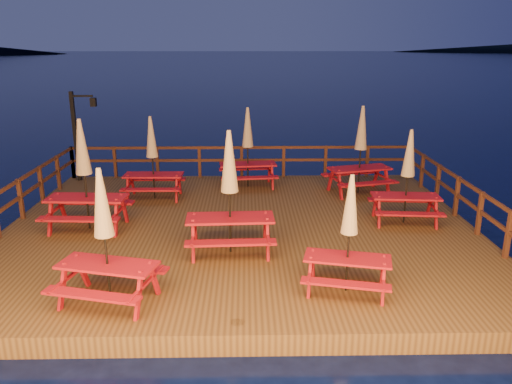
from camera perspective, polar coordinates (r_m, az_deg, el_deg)
ground at (r=13.04m, az=-1.78°, el=-5.54°), size 500.00×500.00×0.00m
deck at (r=12.97m, az=-1.79°, el=-4.73°), size 12.00×10.00×0.40m
deck_piles at (r=13.16m, az=-1.77°, el=-6.75°), size 11.44×9.44×1.40m
railing at (r=14.35m, az=-1.75°, el=1.48°), size 11.80×9.75×1.10m
lamp_post at (r=17.73m, az=-19.53°, el=6.91°), size 0.85×0.18×3.00m
picnic_table_0 at (r=12.98m, az=-19.04°, el=2.04°), size 2.04×1.71×2.80m
picnic_table_1 at (r=10.89m, az=-3.03°, el=0.14°), size 2.00×1.67×2.77m
picnic_table_2 at (r=16.03m, az=-0.95°, el=5.25°), size 1.95×1.66×2.58m
picnic_table_3 at (r=9.18m, az=-16.92°, el=-4.71°), size 2.06×1.84×2.52m
picnic_table_4 at (r=13.33m, az=16.95°, el=1.84°), size 1.83×1.55×2.46m
picnic_table_5 at (r=15.65m, az=11.87°, el=4.87°), size 2.23×1.99×2.72m
picnic_table_6 at (r=9.39m, az=10.59°, el=-4.54°), size 1.86×1.65×2.29m
picnic_table_7 at (r=15.13m, az=-11.77°, el=4.00°), size 1.76×1.45×2.49m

